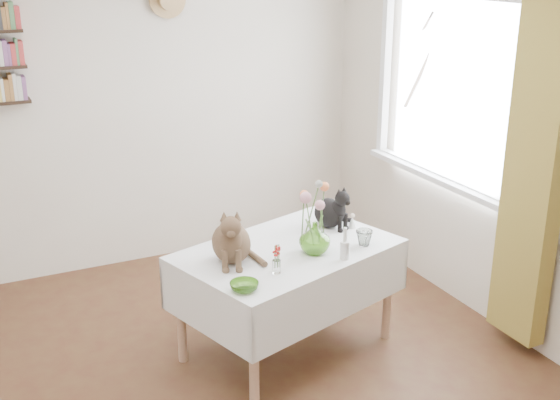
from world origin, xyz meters
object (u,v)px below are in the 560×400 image
black_cat (329,205)px  tabby_cat (231,232)px  flower_vase (315,238)px  dining_table (288,274)px

black_cat → tabby_cat: bearing=173.0°
black_cat → flower_vase: (-0.29, -0.34, -0.05)m
tabby_cat → flower_vase: tabby_cat is taller
dining_table → black_cat: 0.55m
dining_table → tabby_cat: (-0.37, -0.02, 0.35)m
dining_table → flower_vase: 0.32m
black_cat → flower_vase: black_cat is taller
tabby_cat → flower_vase: bearing=9.0°
tabby_cat → flower_vase: size_ratio=1.85×
black_cat → flower_vase: size_ratio=1.49×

